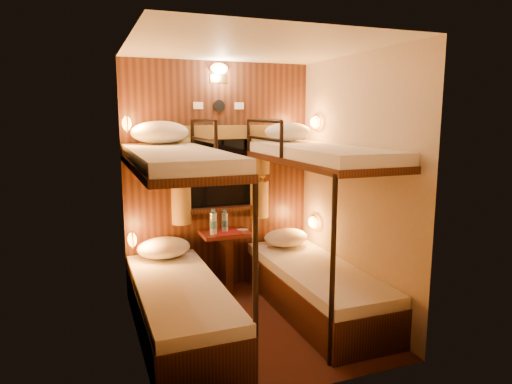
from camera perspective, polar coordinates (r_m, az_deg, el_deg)
name	(u,v)px	position (r m, az deg, el deg)	size (l,w,h in m)	color
floor	(254,324)	(4.26, -0.27, -16.22)	(2.10, 2.10, 0.00)	#34150E
ceiling	(254,47)	(3.87, -0.30, 17.67)	(2.10, 2.10, 0.00)	silver
wall_back	(219,177)	(4.88, -4.64, 1.85)	(2.40, 2.40, 0.00)	#C6B293
wall_front	(311,219)	(2.95, 6.93, -3.34)	(2.40, 2.40, 0.00)	#C6B293
wall_left	(133,201)	(3.67, -15.08, -1.05)	(2.40, 2.40, 0.00)	#C6B293
wall_right	(354,186)	(4.34, 12.17, 0.69)	(2.40, 2.40, 0.00)	#C6B293
back_panel	(219,177)	(4.86, -4.59, 1.82)	(2.00, 0.03, 2.40)	black
bunk_left	(179,271)	(3.95, -9.61, -9.74)	(0.72, 1.90, 1.82)	black
bunk_right	(316,255)	(4.37, 7.45, -7.77)	(0.72, 1.90, 1.82)	black
window	(220,180)	(4.84, -4.48, 1.55)	(1.00, 0.12, 0.79)	black
curtains	(221,172)	(4.79, -4.38, 2.48)	(1.10, 0.22, 1.00)	brown
back_fixtures	(219,76)	(4.80, -4.64, 14.24)	(0.54, 0.09, 0.48)	black
reading_lamps	(229,178)	(4.54, -3.40, 1.79)	(2.00, 0.20, 1.25)	orange
table	(225,253)	(4.86, -3.84, -7.67)	(0.50, 0.34, 0.66)	#5F1A15
bottle_left	(213,223)	(4.69, -5.35, -3.92)	(0.08, 0.08, 0.26)	#99BFE5
bottle_right	(225,222)	(4.79, -3.92, -3.80)	(0.07, 0.07, 0.23)	#99BFE5
sachet_a	(244,230)	(4.86, -1.52, -4.72)	(0.08, 0.06, 0.01)	silver
sachet_b	(241,230)	(4.86, -1.91, -4.72)	(0.08, 0.06, 0.01)	silver
pillow_lower_left	(164,248)	(4.63, -11.45, -6.84)	(0.52, 0.37, 0.21)	silver
pillow_lower_right	(286,238)	(4.95, 3.76, -5.70)	(0.48, 0.35, 0.19)	silver
pillow_upper_left	(160,132)	(4.44, -11.92, 7.32)	(0.55, 0.39, 0.21)	silver
pillow_upper_right	(288,132)	(4.76, 3.99, 7.51)	(0.49, 0.35, 0.19)	silver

